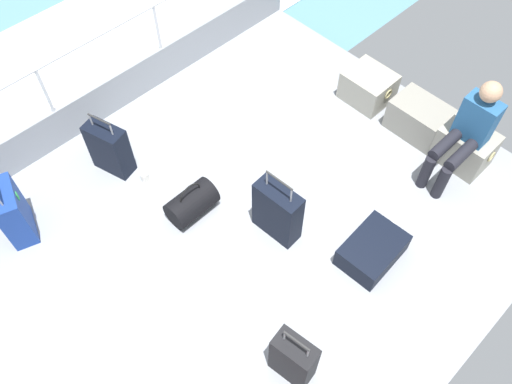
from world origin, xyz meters
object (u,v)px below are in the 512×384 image
at_px(suitcase_1, 293,359).
at_px(suitcase_6, 372,250).
at_px(paper_cup, 145,177).
at_px(cargo_crate_2, 465,147).
at_px(duffel_bag, 192,203).
at_px(cargo_crate_0, 368,87).
at_px(cargo_crate_1, 419,118).
at_px(passenger_seated, 467,131).
at_px(suitcase_4, 277,212).
at_px(suitcase_0, 13,212).
at_px(suitcase_3, 110,149).

bearing_deg(suitcase_1, suitcase_6, 99.16).
height_order(suitcase_1, paper_cup, suitcase_1).
xyz_separation_m(cargo_crate_2, duffel_bag, (-1.46, -2.43, -0.06)).
relative_size(cargo_crate_0, cargo_crate_1, 0.86).
bearing_deg(cargo_crate_2, cargo_crate_1, 178.72).
distance_m(cargo_crate_1, cargo_crate_2, 0.57).
bearing_deg(cargo_crate_1, cargo_crate_2, -1.28).
relative_size(cargo_crate_1, passenger_seated, 0.57).
relative_size(passenger_seated, paper_cup, 11.17).
xyz_separation_m(passenger_seated, suitcase_4, (-0.75, -1.80, -0.28)).
bearing_deg(suitcase_0, passenger_seated, 55.37).
distance_m(cargo_crate_1, duffel_bag, 2.60).
bearing_deg(cargo_crate_0, cargo_crate_2, -0.40).
distance_m(suitcase_1, paper_cup, 2.41).
height_order(cargo_crate_1, suitcase_0, suitcase_0).
xyz_separation_m(cargo_crate_1, suitcase_6, (0.64, -1.59, -0.07)).
distance_m(cargo_crate_0, paper_cup, 2.68).
bearing_deg(suitcase_3, cargo_crate_1, 54.72).
bearing_deg(passenger_seated, suitcase_0, -124.63).
relative_size(cargo_crate_2, paper_cup, 5.68).
height_order(cargo_crate_2, paper_cup, cargo_crate_2).
height_order(suitcase_1, suitcase_3, suitcase_3).
height_order(suitcase_4, duffel_bag, suitcase_4).
xyz_separation_m(cargo_crate_2, suitcase_3, (-2.46, -2.65, 0.08)).
height_order(suitcase_3, paper_cup, suitcase_3).
bearing_deg(suitcase_1, suitcase_0, -162.23).
relative_size(suitcase_3, suitcase_6, 1.18).
bearing_deg(cargo_crate_0, suitcase_0, -107.58).
height_order(cargo_crate_2, suitcase_1, suitcase_1).
xyz_separation_m(cargo_crate_2, passenger_seated, (-0.00, -0.19, 0.38)).
height_order(cargo_crate_1, suitcase_1, suitcase_1).
height_order(suitcase_0, suitcase_4, suitcase_4).
distance_m(suitcase_4, duffel_bag, 0.86).
bearing_deg(cargo_crate_0, suitcase_6, -49.91).
bearing_deg(suitcase_0, paper_cup, 74.08).
distance_m(cargo_crate_0, duffel_bag, 2.45).
distance_m(passenger_seated, suitcase_4, 1.97).
xyz_separation_m(cargo_crate_1, cargo_crate_2, (0.57, -0.01, 0.02)).
bearing_deg(passenger_seated, suitcase_4, -112.47).
bearing_deg(cargo_crate_1, duffel_bag, -110.04).
bearing_deg(cargo_crate_0, paper_cup, -108.35).
distance_m(cargo_crate_1, passenger_seated, 0.73).
distance_m(cargo_crate_2, suitcase_3, 3.61).
relative_size(cargo_crate_1, paper_cup, 6.40).
relative_size(suitcase_0, paper_cup, 6.97).
distance_m(cargo_crate_1, suitcase_6, 1.71).
bearing_deg(suitcase_6, suitcase_3, -156.89).
xyz_separation_m(suitcase_0, suitcase_6, (2.52, 2.16, -0.18)).
relative_size(cargo_crate_1, suitcase_3, 0.87).
distance_m(suitcase_3, paper_cup, 0.44).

